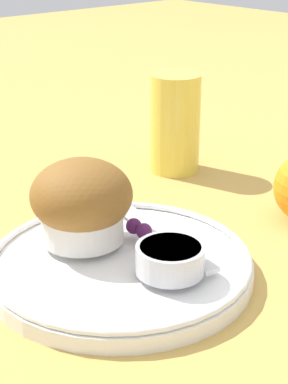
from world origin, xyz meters
name	(u,v)px	position (x,y,z in m)	size (l,w,h in m)	color
ground_plane	(143,276)	(0.00, 0.00, 0.00)	(3.00, 3.00, 0.00)	tan
plate	(120,264)	(-0.02, -0.01, 0.01)	(0.23, 0.23, 0.02)	white
muffin	(82,202)	(-0.06, -0.02, 0.06)	(0.09, 0.09, 0.08)	silver
cream_ramekin	(172,257)	(0.03, 0.00, 0.03)	(0.06, 0.06, 0.02)	silver
berry_pair	(139,229)	(-0.03, 0.02, 0.03)	(0.03, 0.01, 0.01)	#4C194C
butter_knife	(159,233)	(-0.02, 0.04, 0.02)	(0.17, 0.05, 0.00)	silver
juice_glass	(175,123)	(-0.17, 0.20, 0.06)	(0.06, 0.06, 0.12)	#EAD14C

